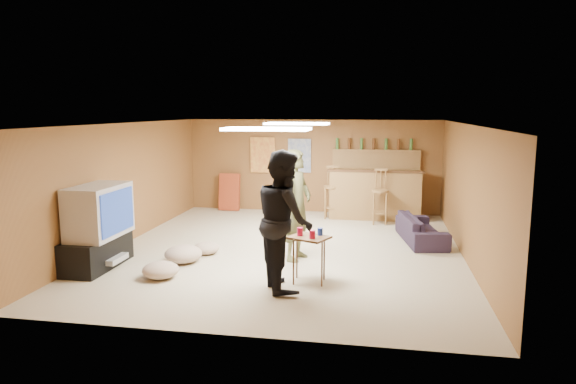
% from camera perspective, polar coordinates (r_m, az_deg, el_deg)
% --- Properties ---
extents(ground, '(7.00, 7.00, 0.00)m').
position_cam_1_polar(ground, '(9.07, -0.22, -6.45)').
color(ground, '#B5A78A').
rests_on(ground, ground).
extents(ceiling, '(6.00, 7.00, 0.02)m').
position_cam_1_polar(ceiling, '(8.74, -0.23, 7.58)').
color(ceiling, silver).
rests_on(ceiling, ground).
extents(wall_back, '(6.00, 0.02, 2.20)m').
position_cam_1_polar(wall_back, '(12.27, 2.70, 2.89)').
color(wall_back, brown).
rests_on(wall_back, ground).
extents(wall_front, '(6.00, 0.02, 2.20)m').
position_cam_1_polar(wall_front, '(5.49, -6.78, -5.06)').
color(wall_front, brown).
rests_on(wall_front, ground).
extents(wall_left, '(0.02, 7.00, 2.20)m').
position_cam_1_polar(wall_left, '(9.82, -17.72, 0.88)').
color(wall_left, brown).
rests_on(wall_left, ground).
extents(wall_right, '(0.02, 7.00, 2.20)m').
position_cam_1_polar(wall_right, '(8.82, 19.33, -0.11)').
color(wall_right, brown).
rests_on(wall_right, ground).
extents(tv_stand, '(0.55, 1.30, 0.50)m').
position_cam_1_polar(tv_stand, '(8.57, -20.44, -6.24)').
color(tv_stand, black).
rests_on(tv_stand, ground).
extents(dvd_box, '(0.35, 0.50, 0.08)m').
position_cam_1_polar(dvd_box, '(8.49, -19.11, -7.02)').
color(dvd_box, '#B2B2B7').
rests_on(dvd_box, tv_stand).
extents(tv_body, '(0.60, 1.10, 0.80)m').
position_cam_1_polar(tv_body, '(8.39, -20.27, -2.00)').
color(tv_body, '#B2B2B7').
rests_on(tv_body, tv_stand).
extents(tv_screen, '(0.02, 0.95, 0.65)m').
position_cam_1_polar(tv_screen, '(8.24, -18.41, -2.09)').
color(tv_screen, navy).
rests_on(tv_screen, tv_body).
extents(bar_counter, '(2.00, 0.60, 1.10)m').
position_cam_1_polar(bar_counter, '(11.70, 9.63, -0.26)').
color(bar_counter, olive).
rests_on(bar_counter, ground).
extents(bar_lip, '(2.10, 0.12, 0.05)m').
position_cam_1_polar(bar_lip, '(11.37, 9.69, 2.27)').
color(bar_lip, '#452916').
rests_on(bar_lip, bar_counter).
extents(bar_shelf, '(2.00, 0.18, 0.05)m').
position_cam_1_polar(bar_shelf, '(12.03, 9.77, 4.56)').
color(bar_shelf, olive).
rests_on(bar_shelf, bar_backing).
extents(bar_backing, '(2.00, 0.14, 0.60)m').
position_cam_1_polar(bar_backing, '(12.08, 9.74, 3.15)').
color(bar_backing, olive).
rests_on(bar_backing, bar_counter).
extents(poster_left, '(0.60, 0.03, 0.85)m').
position_cam_1_polar(poster_left, '(12.41, -2.83, 4.12)').
color(poster_left, '#BF3F26').
rests_on(poster_left, wall_back).
extents(poster_right, '(0.55, 0.03, 0.80)m').
position_cam_1_polar(poster_right, '(12.25, 1.29, 4.06)').
color(poster_right, '#334C99').
rests_on(poster_right, wall_back).
extents(folding_chair_stack, '(0.50, 0.26, 0.91)m').
position_cam_1_polar(folding_chair_stack, '(12.57, -6.52, 0.01)').
color(folding_chair_stack, '#9D391D').
rests_on(folding_chair_stack, ground).
extents(ceiling_panel_front, '(1.20, 0.60, 0.04)m').
position_cam_1_polar(ceiling_panel_front, '(7.27, -2.36, 7.01)').
color(ceiling_panel_front, white).
rests_on(ceiling_panel_front, ceiling).
extents(ceiling_panel_back, '(1.20, 0.60, 0.04)m').
position_cam_1_polar(ceiling_panel_back, '(9.92, 1.02, 7.60)').
color(ceiling_panel_back, white).
rests_on(ceiling_panel_back, ceiling).
extents(person_olive, '(0.59, 0.75, 1.81)m').
position_cam_1_polar(person_olive, '(8.33, 1.01, -1.47)').
color(person_olive, brown).
rests_on(person_olive, ground).
extents(person_black, '(1.04, 1.14, 1.91)m').
position_cam_1_polar(person_black, '(6.98, -0.44, -3.13)').
color(person_black, black).
rests_on(person_black, ground).
extents(sofa, '(0.91, 1.73, 0.48)m').
position_cam_1_polar(sofa, '(9.90, 14.60, -3.98)').
color(sofa, black).
rests_on(sofa, ground).
extents(tray_table, '(0.64, 0.59, 0.67)m').
position_cam_1_polar(tray_table, '(7.35, 2.36, -7.50)').
color(tray_table, '#452916').
rests_on(tray_table, ground).
extents(cup_red_near, '(0.11, 0.11, 0.12)m').
position_cam_1_polar(cup_red_near, '(7.29, 1.35, -4.42)').
color(cup_red_near, '#B20B32').
rests_on(cup_red_near, tray_table).
extents(cup_red_far, '(0.11, 0.11, 0.12)m').
position_cam_1_polar(cup_red_far, '(7.14, 2.72, -4.72)').
color(cup_red_far, '#B20B32').
rests_on(cup_red_far, tray_table).
extents(cup_blue, '(0.09, 0.09, 0.11)m').
position_cam_1_polar(cup_blue, '(7.33, 3.58, -4.41)').
color(cup_blue, navy).
rests_on(cup_blue, tray_table).
extents(bar_stool_left, '(0.47, 0.47, 1.28)m').
position_cam_1_polar(bar_stool_left, '(11.58, 4.87, 0.19)').
color(bar_stool_left, olive).
rests_on(bar_stool_left, ground).
extents(bar_stool_right, '(0.53, 0.53, 1.31)m').
position_cam_1_polar(bar_stool_right, '(11.12, 10.22, -0.20)').
color(bar_stool_right, olive).
rests_on(bar_stool_right, ground).
extents(cushion_near_tv, '(0.65, 0.65, 0.27)m').
position_cam_1_polar(cushion_near_tv, '(8.51, -11.56, -6.75)').
color(cushion_near_tv, tan).
rests_on(cushion_near_tv, ground).
extents(cushion_mid, '(0.59, 0.59, 0.20)m').
position_cam_1_polar(cushion_mid, '(8.92, -9.09, -6.17)').
color(cushion_mid, tan).
rests_on(cushion_mid, ground).
extents(cushion_far, '(0.57, 0.57, 0.24)m').
position_cam_1_polar(cushion_far, '(7.81, -13.98, -8.41)').
color(cushion_far, tan).
rests_on(cushion_far, ground).
extents(bottle_row, '(1.76, 0.08, 0.26)m').
position_cam_1_polar(bottle_row, '(12.00, 9.51, 5.29)').
color(bottle_row, '#3F7233').
rests_on(bottle_row, bar_shelf).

